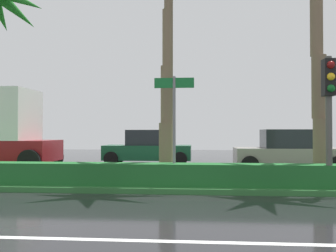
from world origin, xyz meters
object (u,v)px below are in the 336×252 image
(car_in_traffic_leading, at_px, (149,148))
(street_name_sign, at_px, (174,115))
(traffic_signal_median_right, at_px, (329,97))
(car_in_traffic_second, at_px, (289,151))

(car_in_traffic_leading, bearing_deg, street_name_sign, 102.53)
(traffic_signal_median_right, height_order, street_name_sign, traffic_signal_median_right)
(street_name_sign, distance_m, car_in_traffic_second, 7.09)
(car_in_traffic_leading, xyz_separation_m, car_in_traffic_second, (6.18, -2.62, 0.00))
(street_name_sign, relative_size, car_in_traffic_leading, 0.70)
(car_in_traffic_leading, bearing_deg, car_in_traffic_second, 157.01)
(street_name_sign, distance_m, car_in_traffic_leading, 8.33)
(car_in_traffic_leading, distance_m, car_in_traffic_second, 6.72)
(traffic_signal_median_right, relative_size, street_name_sign, 1.14)
(traffic_signal_median_right, bearing_deg, car_in_traffic_second, 86.41)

